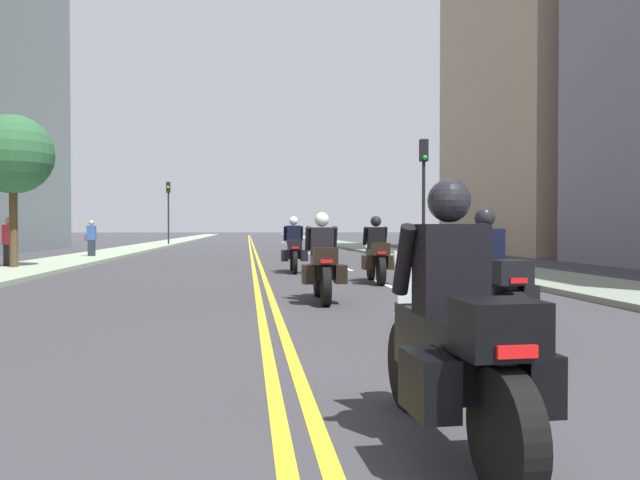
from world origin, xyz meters
TOP-DOWN VIEW (x-y plane):
  - ground_plane at (0.00, 48.00)m, footprint 264.00×264.00m
  - sidewalk_left at (-7.04, 48.00)m, footprint 2.68×144.00m
  - sidewalk_right at (7.04, 48.00)m, footprint 2.68×144.00m
  - centreline_yellow_inner at (-0.12, 48.00)m, footprint 0.12×132.00m
  - centreline_yellow_outer at (0.12, 48.00)m, footprint 0.12×132.00m
  - lane_dashes_white at (2.85, 29.00)m, footprint 0.14×56.40m
  - building_right_1 at (15.95, 31.98)m, footprint 8.16×13.43m
  - motorcycle_0 at (0.88, 3.53)m, footprint 0.78×2.18m
  - motorcycle_1 at (2.64, 7.43)m, footprint 0.78×2.21m
  - motorcycle_2 at (1.00, 10.99)m, footprint 0.77×2.20m
  - motorcycle_3 at (2.74, 14.61)m, footprint 0.78×2.25m
  - motorcycle_4 at (1.03, 18.28)m, footprint 0.77×2.18m
  - traffic_light_near at (6.10, 22.27)m, footprint 0.28×0.38m
  - traffic_light_far at (-6.10, 47.15)m, footprint 0.28×0.38m
  - pedestrian_1 at (-7.78, 20.67)m, footprint 0.38×0.49m
  - pedestrian_2 at (-6.89, 27.37)m, footprint 0.48×0.22m
  - street_tree_0 at (-7.39, 19.96)m, footprint 2.40×2.40m

SIDE VIEW (x-z plane):
  - ground_plane at x=0.00m, z-range 0.00..0.00m
  - centreline_yellow_inner at x=-0.12m, z-range 0.00..0.01m
  - centreline_yellow_outer at x=0.12m, z-range 0.00..0.01m
  - lane_dashes_white at x=2.85m, z-range 0.00..0.01m
  - sidewalk_left at x=-7.04m, z-range 0.00..0.12m
  - sidewalk_right at x=7.04m, z-range 0.00..0.12m
  - motorcycle_1 at x=2.64m, z-range -0.15..1.42m
  - motorcycle_0 at x=0.88m, z-range -0.16..1.45m
  - motorcycle_3 at x=2.74m, z-range -0.16..1.45m
  - motorcycle_2 at x=1.00m, z-range -0.15..1.44m
  - motorcycle_4 at x=1.03m, z-range -0.15..1.50m
  - pedestrian_2 at x=-6.89m, z-range 0.03..1.67m
  - pedestrian_1 at x=-7.78m, z-range 0.03..1.67m
  - traffic_light_near at x=6.10m, z-range 0.86..5.41m
  - traffic_light_far at x=-6.10m, z-range 0.90..5.60m
  - street_tree_0 at x=-7.39m, z-range 1.15..5.91m
  - building_right_1 at x=15.95m, z-range 0.00..21.41m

